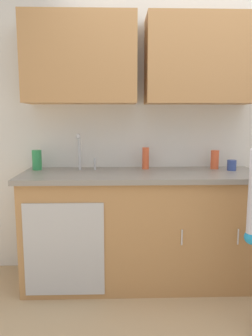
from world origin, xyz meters
The scene contains 9 objects.
ground_plane centered at (0.00, 0.00, 0.00)m, with size 9.00×9.00×0.00m, color tan.
kitchen_wall_with_uppers centered at (-0.14, 0.99, 1.48)m, with size 4.80×0.44×2.70m.
counter_cabinet centered at (-0.55, 0.70, 0.45)m, with size 1.90×0.62×0.90m.
countertop centered at (-0.55, 0.70, 0.92)m, with size 1.96×0.66×0.04m, color gray.
sink centered at (-1.03, 0.71, 0.93)m, with size 0.50×0.36×0.35m.
bottle_water_short centered at (-0.50, 0.89, 1.03)m, with size 0.06×0.06×0.19m, color #E05933.
bottle_soap centered at (0.11, 0.87, 1.02)m, with size 0.07×0.07×0.16m, color #E05933.
bottle_cleaner_spray centered at (-1.44, 0.86, 1.03)m, with size 0.08×0.08×0.17m, color #2D8C4C.
cup_by_sink centered at (0.23, 0.78, 0.98)m, with size 0.08×0.08×0.09m, color #33478C.
Camera 1 is at (-0.75, -1.94, 1.39)m, focal length 34.90 mm.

